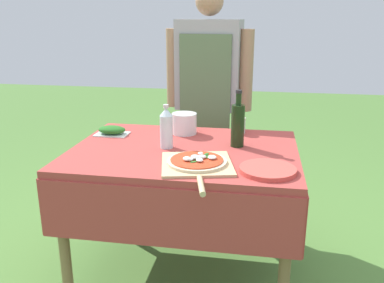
{
  "coord_description": "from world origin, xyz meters",
  "views": [
    {
      "loc": [
        0.38,
        -1.96,
        1.4
      ],
      "look_at": [
        0.04,
        0.0,
        0.79
      ],
      "focal_mm": 38.0,
      "sensor_mm": 36.0,
      "label": 1
    }
  ],
  "objects": [
    {
      "name": "ground_plane",
      "position": [
        0.0,
        0.0,
        0.0
      ],
      "size": [
        12.0,
        12.0,
        0.0
      ],
      "primitive_type": "plane",
      "color": "#517F38"
    },
    {
      "name": "prep_table",
      "position": [
        0.0,
        0.0,
        0.64
      ],
      "size": [
        1.17,
        0.88,
        0.75
      ],
      "color": "#A83D38",
      "rests_on": "ground"
    },
    {
      "name": "person_cook",
      "position": [
        0.02,
        0.75,
        0.93
      ],
      "size": [
        0.59,
        0.24,
        1.58
      ],
      "rotation": [
        0.0,
        0.0,
        3.02
      ],
      "color": "#70604C",
      "rests_on": "ground"
    },
    {
      "name": "pizza_on_peel",
      "position": [
        0.11,
        -0.24,
        0.76
      ],
      "size": [
        0.38,
        0.52,
        0.06
      ],
      "rotation": [
        0.0,
        0.0,
        0.23
      ],
      "color": "#D1B27F",
      "rests_on": "prep_table"
    },
    {
      "name": "oil_bottle",
      "position": [
        0.27,
        0.09,
        0.86
      ],
      "size": [
        0.07,
        0.07,
        0.3
      ],
      "color": "black",
      "rests_on": "prep_table"
    },
    {
      "name": "water_bottle",
      "position": [
        -0.09,
        0.0,
        0.85
      ],
      "size": [
        0.07,
        0.07,
        0.23
      ],
      "color": "silver",
      "rests_on": "prep_table"
    },
    {
      "name": "herb_container",
      "position": [
        -0.46,
        0.18,
        0.77
      ],
      "size": [
        0.19,
        0.13,
        0.05
      ],
      "rotation": [
        0.0,
        0.0,
        -0.01
      ],
      "color": "silver",
      "rests_on": "prep_table"
    },
    {
      "name": "mixing_tub",
      "position": [
        -0.05,
        0.28,
        0.81
      ],
      "size": [
        0.14,
        0.14,
        0.12
      ],
      "primitive_type": "cylinder",
      "color": "silver",
      "rests_on": "prep_table"
    },
    {
      "name": "plate_stack",
      "position": [
        0.42,
        -0.26,
        0.76
      ],
      "size": [
        0.25,
        0.25,
        0.02
      ],
      "color": "#DB4C42",
      "rests_on": "prep_table"
    },
    {
      "name": "sauce_jar",
      "position": [
        0.26,
        0.34,
        0.79
      ],
      "size": [
        0.07,
        0.07,
        0.09
      ],
      "color": "silver",
      "rests_on": "prep_table"
    }
  ]
}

